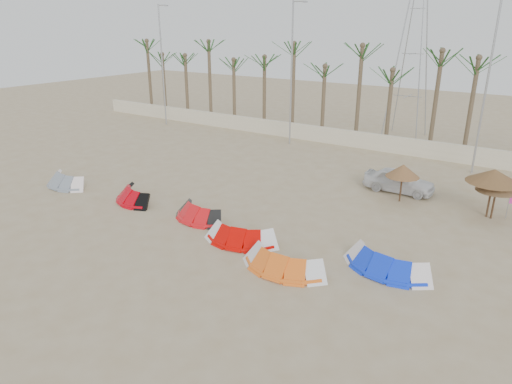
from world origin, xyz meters
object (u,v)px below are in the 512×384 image
Objects in this scene: kite_red_left at (137,193)px; parasol_mid at (497,185)px; parasol_left at (403,171)px; parasol_right at (494,176)px; kite_red_mid at (202,211)px; kite_grey at (69,179)px; kite_blue at (389,259)px; kite_red_right at (245,233)px; car at (399,181)px; kite_orange at (287,259)px.

kite_red_left is 1.56× the size of parasol_mid.
parasol_right is (4.41, 0.31, 0.42)m from parasol_left.
parasol_right is (-0.23, 0.09, 0.39)m from parasol_mid.
parasol_right reaches higher than kite_red_mid.
parasol_mid is 0.46m from parasol_right.
kite_grey is 19.70m from kite_blue.
car is (3.83, 10.40, 0.27)m from kite_red_right.
parasol_left is at bearing 46.29° from kite_red_mid.
kite_orange and kite_blue have the same top height.
kite_red_left is at bearing -153.90° from parasol_mid.
kite_red_mid is (4.68, 0.07, -0.00)m from kite_red_left.
kite_red_right is 0.89× the size of car.
parasol_right reaches higher than kite_blue.
parasol_left is (4.39, 8.89, 1.38)m from kite_red_right.
kite_blue is (19.68, 0.92, 0.00)m from kite_grey.
kite_blue is (14.28, 0.40, 0.00)m from kite_red_left.
parasol_mid reaches higher than kite_red_mid.
kite_grey and kite_red_left have the same top height.
parasol_left is 4.64m from parasol_mid.
kite_blue is 1.73× the size of parasol_mid.
parasol_right reaches higher than parasol_left.
kite_red_mid is at bearing 3.30° from kite_grey.
kite_grey is 5.42m from kite_red_left.
kite_grey is at bearing -158.46° from parasol_mid.
kite_grey is at bearing 175.29° from kite_orange.
kite_red_right is at bearing 159.68° from kite_orange.
kite_blue is at bearing -108.90° from parasol_mid.
kite_orange is 0.89× the size of car.
kite_red_left is 8.01m from kite_red_right.
kite_red_left is 1.30× the size of parasol_right.
kite_red_left is 1.58× the size of parasol_left.
kite_blue is 1.75× the size of parasol_left.
parasol_mid is at bearing 33.84° from kite_red_mid.
kite_red_right is 1.00× the size of kite_orange.
parasol_mid is at bearing 71.10° from kite_blue.
kite_orange is at bearing -146.96° from kite_blue.
kite_red_right is 0.95× the size of kite_blue.
parasol_right is (2.49, 8.01, 1.80)m from kite_blue.
car reaches higher than kite_red_mid.
kite_red_mid is (10.08, 0.58, -0.00)m from kite_grey.
kite_grey is at bearing -174.56° from kite_red_left.
kite_red_right is 12.91m from parasol_mid.
kite_blue is at bearing -75.94° from parasol_left.
parasol_left is 4.44m from parasol_right.
car is (17.20, 10.11, 0.27)m from kite_grey.
parasol_right reaches higher than kite_red_left.
parasol_right is at bearing 46.30° from kite_red_right.
parasol_right is at bearing -104.15° from car.
car reaches higher than kite_grey.
kite_orange is at bearing -120.11° from parasol_right.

